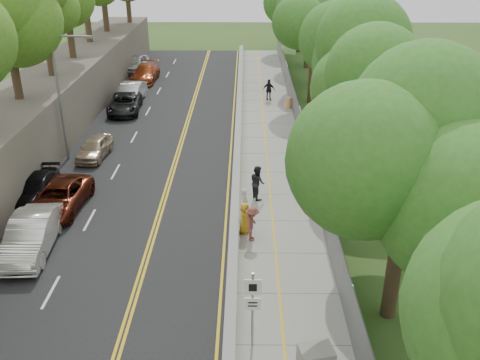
# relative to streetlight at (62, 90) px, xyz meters

# --- Properties ---
(ground) EXTENTS (140.00, 140.00, 0.00)m
(ground) POSITION_rel_streetlight_xyz_m (10.46, -14.00, -4.64)
(ground) COLOR #33511E
(ground) RESTS_ON ground
(road) EXTENTS (11.20, 66.00, 0.04)m
(road) POSITION_rel_streetlight_xyz_m (5.06, 1.00, -4.62)
(road) COLOR black
(road) RESTS_ON ground
(sidewalk) EXTENTS (4.20, 66.00, 0.05)m
(sidewalk) POSITION_rel_streetlight_xyz_m (13.01, 1.00, -4.61)
(sidewalk) COLOR gray
(sidewalk) RESTS_ON ground
(jersey_barrier) EXTENTS (0.42, 66.00, 0.60)m
(jersey_barrier) POSITION_rel_streetlight_xyz_m (10.71, 1.00, -4.34)
(jersey_barrier) COLOR #C0EA28
(jersey_barrier) RESTS_ON ground
(rock_embankment) EXTENTS (5.00, 66.00, 4.00)m
(rock_embankment) POSITION_rel_streetlight_xyz_m (-3.04, 1.00, -2.64)
(rock_embankment) COLOR #595147
(rock_embankment) RESTS_ON ground
(chainlink_fence) EXTENTS (0.04, 66.00, 2.00)m
(chainlink_fence) POSITION_rel_streetlight_xyz_m (15.11, 1.00, -3.64)
(chainlink_fence) COLOR slate
(chainlink_fence) RESTS_ON ground
(trees_fenceside) EXTENTS (7.00, 66.00, 14.00)m
(trees_fenceside) POSITION_rel_streetlight_xyz_m (17.46, 1.00, 2.36)
(trees_fenceside) COLOR #3E8029
(trees_fenceside) RESTS_ON ground
(streetlight) EXTENTS (2.52, 0.22, 8.00)m
(streetlight) POSITION_rel_streetlight_xyz_m (0.00, 0.00, 0.00)
(streetlight) COLOR gray
(streetlight) RESTS_ON ground
(signpost) EXTENTS (0.62, 0.09, 3.10)m
(signpost) POSITION_rel_streetlight_xyz_m (11.51, -17.02, -2.68)
(signpost) COLOR gray
(signpost) RESTS_ON sidewalk
(construction_barrel) EXTENTS (0.56, 0.56, 0.91)m
(construction_barrel) POSITION_rel_streetlight_xyz_m (14.76, 10.86, -4.13)
(construction_barrel) COLOR orange
(construction_barrel) RESTS_ON sidewalk
(concrete_block) EXTENTS (1.29, 1.07, 0.76)m
(concrete_block) POSITION_rel_streetlight_xyz_m (13.66, -18.00, -4.21)
(concrete_block) COLOR gray
(concrete_block) RESTS_ON sidewalk
(car_1) EXTENTS (2.12, 5.20, 1.68)m
(car_1) POSITION_rel_streetlight_xyz_m (1.46, -10.92, -3.76)
(car_1) COLOR silver
(car_1) RESTS_ON road
(car_2) EXTENTS (2.71, 5.27, 1.42)m
(car_2) POSITION_rel_streetlight_xyz_m (1.46, -6.92, -3.89)
(car_2) COLOR #581C0F
(car_2) RESTS_ON road
(car_3) EXTENTS (2.12, 4.68, 1.33)m
(car_3) POSITION_rel_streetlight_xyz_m (-0.14, -5.80, -3.93)
(car_3) COLOR black
(car_3) RESTS_ON road
(car_4) EXTENTS (1.90, 4.03, 1.33)m
(car_4) POSITION_rel_streetlight_xyz_m (1.46, 0.29, -3.93)
(car_4) COLOR #C6AD94
(car_4) RESTS_ON road
(car_5) EXTENTS (1.99, 5.02, 1.63)m
(car_5) POSITION_rel_streetlight_xyz_m (1.46, 12.45, -3.79)
(car_5) COLOR silver
(car_5) RESTS_ON road
(car_6) EXTENTS (2.78, 5.36, 1.44)m
(car_6) POSITION_rel_streetlight_xyz_m (1.46, 9.76, -3.88)
(car_6) COLOR black
(car_6) RESTS_ON road
(car_7) EXTENTS (2.34, 5.43, 1.56)m
(car_7) POSITION_rel_streetlight_xyz_m (1.46, 19.53, -3.82)
(car_7) COLOR #9E401E
(car_7) RESTS_ON road
(car_8) EXTENTS (2.37, 5.06, 1.67)m
(car_8) POSITION_rel_streetlight_xyz_m (-0.14, 23.23, -3.76)
(car_8) COLOR silver
(car_8) RESTS_ON road
(painter_0) EXTENTS (0.77, 0.91, 1.60)m
(painter_0) POSITION_rel_streetlight_xyz_m (11.21, -9.15, -3.79)
(painter_0) COLOR gold
(painter_0) RESTS_ON sidewalk
(painter_1) EXTENTS (0.52, 0.70, 1.73)m
(painter_1) POSITION_rel_streetlight_xyz_m (11.21, -7.81, -3.72)
(painter_1) COLOR beige
(painter_1) RESTS_ON sidewalk
(painter_2) EXTENTS (1.03, 1.14, 1.91)m
(painter_2) POSITION_rel_streetlight_xyz_m (11.91, -5.44, -3.63)
(painter_2) COLOR black
(painter_2) RESTS_ON sidewalk
(painter_3) EXTENTS (0.83, 1.21, 1.74)m
(painter_3) POSITION_rel_streetlight_xyz_m (11.58, -9.81, -3.72)
(painter_3) COLOR brown
(painter_3) RESTS_ON sidewalk
(person_far) EXTENTS (1.16, 0.76, 1.83)m
(person_far) POSITION_rel_streetlight_xyz_m (13.26, 13.15, -3.67)
(person_far) COLOR black
(person_far) RESTS_ON sidewalk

